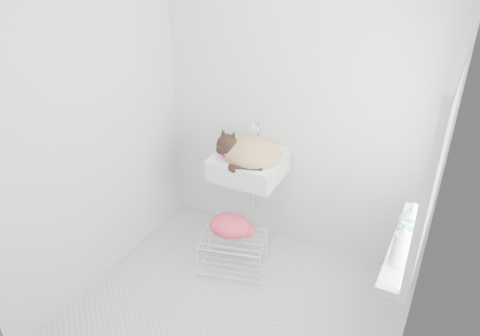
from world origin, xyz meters
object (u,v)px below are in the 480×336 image
at_px(sink, 248,156).
at_px(cat, 249,153).
at_px(bottle_a, 398,264).
at_px(wire_rack, 233,252).
at_px(bottle_c, 409,230).
at_px(bottle_b, 404,244).

height_order(sink, cat, cat).
relative_size(sink, cat, 1.07).
bearing_deg(bottle_a, sink, 149.50).
xyz_separation_m(cat, wire_rack, (0.02, -0.30, -0.74)).
height_order(cat, bottle_a, cat).
xyz_separation_m(bottle_a, bottle_c, (0.00, 0.34, 0.00)).
bearing_deg(bottle_c, cat, 162.83).
bearing_deg(wire_rack, bottle_a, -19.15).
height_order(cat, bottle_c, cat).
height_order(wire_rack, bottle_a, bottle_a).
height_order(bottle_a, bottle_c, bottle_a).
height_order(bottle_b, bottle_c, bottle_c).
distance_m(wire_rack, bottle_b, 1.44).
relative_size(bottle_a, bottle_b, 1.29).
distance_m(sink, bottle_c, 1.33).
bearing_deg(bottle_a, bottle_c, 90.00).
xyz_separation_m(wire_rack, bottle_a, (1.24, -0.43, 0.70)).
relative_size(cat, bottle_a, 2.14).
xyz_separation_m(cat, bottle_c, (1.26, -0.39, -0.04)).
distance_m(cat, bottle_c, 1.31).
xyz_separation_m(sink, bottle_b, (1.27, -0.56, 0.00)).
distance_m(wire_rack, bottle_a, 1.49).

